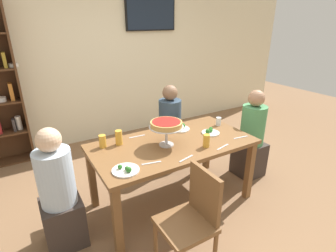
# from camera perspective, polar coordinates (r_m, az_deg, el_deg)

# --- Properties ---
(ground_plane) EXTENTS (12.00, 12.00, 0.00)m
(ground_plane) POSITION_cam_1_polar(r_m,az_deg,el_deg) (3.13, 0.98, -15.87)
(ground_plane) COLOR #846042
(rear_partition) EXTENTS (8.00, 0.12, 2.80)m
(rear_partition) POSITION_cam_1_polar(r_m,az_deg,el_deg) (4.52, -14.30, 14.80)
(rear_partition) COLOR beige
(rear_partition) RESTS_ON ground_plane
(dining_table) EXTENTS (1.69, 0.87, 0.74)m
(dining_table) POSITION_cam_1_polar(r_m,az_deg,el_deg) (2.78, 1.06, -5.26)
(dining_table) COLOR brown
(dining_table) RESTS_ON ground_plane
(television) EXTENTS (0.90, 0.05, 0.54)m
(television) POSITION_cam_1_polar(r_m,az_deg,el_deg) (4.73, -3.77, 23.22)
(television) COLOR black
(diner_far_right) EXTENTS (0.34, 0.34, 1.15)m
(diner_far_right) POSITION_cam_1_polar(r_m,az_deg,el_deg) (3.60, 0.41, -1.35)
(diner_far_right) COLOR #382D28
(diner_far_right) RESTS_ON ground_plane
(diner_head_west) EXTENTS (0.34, 0.34, 1.15)m
(diner_head_west) POSITION_cam_1_polar(r_m,az_deg,el_deg) (2.54, -22.54, -14.21)
(diner_head_west) COLOR #382D28
(diner_head_west) RESTS_ON ground_plane
(diner_head_east) EXTENTS (0.34, 0.34, 1.15)m
(diner_head_east) POSITION_cam_1_polar(r_m,az_deg,el_deg) (3.53, 17.60, -2.95)
(diner_head_east) COLOR #382D28
(diner_head_east) RESTS_ON ground_plane
(chair_near_left) EXTENTS (0.40, 0.40, 0.87)m
(chair_near_left) POSITION_cam_1_polar(r_m,az_deg,el_deg) (2.20, 5.37, -18.91)
(chair_near_left) COLOR brown
(chair_near_left) RESTS_ON ground_plane
(deep_dish_pizza_stand) EXTENTS (0.35, 0.35, 0.26)m
(deep_dish_pizza_stand) POSITION_cam_1_polar(r_m,az_deg,el_deg) (2.59, -0.37, 0.11)
(deep_dish_pizza_stand) COLOR silver
(deep_dish_pizza_stand) RESTS_ON dining_table
(salad_plate_near_diner) EXTENTS (0.24, 0.24, 0.06)m
(salad_plate_near_diner) POSITION_cam_1_polar(r_m,az_deg,el_deg) (2.27, -9.18, -9.39)
(salad_plate_near_diner) COLOR white
(salad_plate_near_diner) RESTS_ON dining_table
(salad_plate_far_diner) EXTENTS (0.20, 0.20, 0.07)m
(salad_plate_far_diner) POSITION_cam_1_polar(r_m,az_deg,el_deg) (2.98, 9.16, -1.27)
(salad_plate_far_diner) COLOR white
(salad_plate_far_diner) RESTS_ON dining_table
(salad_plate_spare) EXTENTS (0.22, 0.22, 0.07)m
(salad_plate_spare) POSITION_cam_1_polar(r_m,az_deg,el_deg) (3.05, 2.76, -0.41)
(salad_plate_spare) COLOR white
(salad_plate_spare) RESTS_ON dining_table
(beer_glass_amber_tall) EXTENTS (0.07, 0.07, 0.13)m
(beer_glass_amber_tall) POSITION_cam_1_polar(r_m,az_deg,el_deg) (2.65, 8.35, -3.20)
(beer_glass_amber_tall) COLOR gold
(beer_glass_amber_tall) RESTS_ON dining_table
(beer_glass_amber_short) EXTENTS (0.07, 0.07, 0.15)m
(beer_glass_amber_short) POSITION_cam_1_polar(r_m,az_deg,el_deg) (2.71, -10.64, -2.48)
(beer_glass_amber_short) COLOR gold
(beer_glass_amber_short) RESTS_ON dining_table
(beer_glass_amber_spare) EXTENTS (0.07, 0.07, 0.13)m
(beer_glass_amber_spare) POSITION_cam_1_polar(r_m,az_deg,el_deg) (2.69, -14.05, -3.24)
(beer_glass_amber_spare) COLOR gold
(beer_glass_amber_spare) RESTS_ON dining_table
(water_glass_clear_near) EXTENTS (0.06, 0.06, 0.10)m
(water_glass_clear_near) POSITION_cam_1_polar(r_m,az_deg,el_deg) (3.22, 10.93, 1.00)
(water_glass_clear_near) COLOR white
(water_glass_clear_near) RESTS_ON dining_table
(cutlery_fork_near) EXTENTS (0.18, 0.03, 0.00)m
(cutlery_fork_near) POSITION_cam_1_polar(r_m,az_deg,el_deg) (2.89, -6.74, -2.27)
(cutlery_fork_near) COLOR silver
(cutlery_fork_near) RESTS_ON dining_table
(cutlery_knife_near) EXTENTS (0.18, 0.05, 0.00)m
(cutlery_knife_near) POSITION_cam_1_polar(r_m,az_deg,el_deg) (2.36, -3.62, -8.03)
(cutlery_knife_near) COLOR silver
(cutlery_knife_near) RESTS_ON dining_table
(cutlery_fork_far) EXTENTS (0.18, 0.06, 0.00)m
(cutlery_fork_far) POSITION_cam_1_polar(r_m,az_deg,el_deg) (2.43, 3.97, -7.07)
(cutlery_fork_far) COLOR silver
(cutlery_fork_far) RESTS_ON dining_table
(cutlery_knife_far) EXTENTS (0.18, 0.06, 0.00)m
(cutlery_knife_far) POSITION_cam_1_polar(r_m,az_deg,el_deg) (2.69, 11.83, -4.48)
(cutlery_knife_far) COLOR silver
(cutlery_knife_far) RESTS_ON dining_table
(cutlery_spare_fork) EXTENTS (0.18, 0.04, 0.00)m
(cutlery_spare_fork) POSITION_cam_1_polar(r_m,az_deg,el_deg) (2.95, 15.54, -2.39)
(cutlery_spare_fork) COLOR silver
(cutlery_spare_fork) RESTS_ON dining_table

